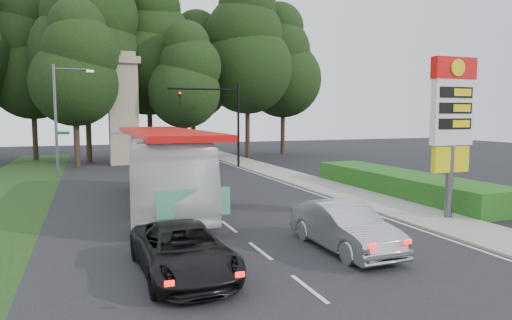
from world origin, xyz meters
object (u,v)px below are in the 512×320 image
object	(u,v)px
monument	(123,108)
suv_charcoal	(183,250)
traffic_signal_mast	(223,113)
sedan_silver	(344,227)
transit_bus	(164,168)
gas_station_pylon	(452,115)
streetlight_signs	(59,115)

from	to	relation	value
monument	suv_charcoal	xyz separation A→B (m)	(-0.80, -30.79, -4.40)
traffic_signal_mast	sedan_silver	xyz separation A→B (m)	(-3.02, -24.31, -3.88)
sedan_silver	suv_charcoal	bearing A→B (deg)	-176.20
transit_bus	suv_charcoal	xyz separation A→B (m)	(-1.10, -10.03, -1.17)
suv_charcoal	traffic_signal_mast	bearing A→B (deg)	68.93
gas_station_pylon	sedan_silver	xyz separation A→B (m)	(-6.53, -2.30, -3.65)
traffic_signal_mast	transit_bus	xyz separation A→B (m)	(-7.38, -14.76, -2.80)
monument	suv_charcoal	size ratio (longest dim) A/B	1.98
monument	suv_charcoal	distance (m)	31.11
suv_charcoal	monument	bearing A→B (deg)	86.33
streetlight_signs	monument	world-z (taller)	monument
transit_bus	sedan_silver	xyz separation A→B (m)	(4.37, -9.55, -1.08)
traffic_signal_mast	streetlight_signs	world-z (taller)	streetlight_signs
gas_station_pylon	streetlight_signs	size ratio (longest dim) A/B	0.86
traffic_signal_mast	suv_charcoal	distance (m)	26.50
traffic_signal_mast	gas_station_pylon	bearing A→B (deg)	-80.91
sedan_silver	suv_charcoal	size ratio (longest dim) A/B	0.95
gas_station_pylon	sedan_silver	distance (m)	7.83
monument	sedan_silver	xyz separation A→B (m)	(4.67, -30.31, -4.31)
traffic_signal_mast	transit_bus	size ratio (longest dim) A/B	0.54
streetlight_signs	transit_bus	xyz separation A→B (m)	(5.29, -12.77, -2.57)
gas_station_pylon	traffic_signal_mast	distance (m)	22.29
streetlight_signs	transit_bus	size ratio (longest dim) A/B	0.60
gas_station_pylon	suv_charcoal	distance (m)	12.88
transit_bus	traffic_signal_mast	bearing A→B (deg)	68.74
sedan_silver	transit_bus	bearing A→B (deg)	113.33
traffic_signal_mast	suv_charcoal	size ratio (longest dim) A/B	1.42
traffic_signal_mast	suv_charcoal	bearing A→B (deg)	-108.89
gas_station_pylon	sedan_silver	bearing A→B (deg)	-160.60
monument	transit_bus	world-z (taller)	monument
transit_bus	sedan_silver	distance (m)	10.55
monument	suv_charcoal	world-z (taller)	monument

